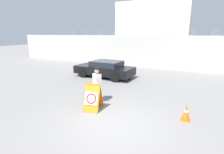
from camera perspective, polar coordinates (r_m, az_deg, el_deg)
The scene contains 7 objects.
ground_plane at distance 6.52m, azimuth 0.53°, elevation -15.06°, with size 90.00×90.00×0.00m, color gray.
perimeter_wall at distance 16.55m, azimuth 17.78°, elevation 7.57°, with size 36.00×0.30×3.47m.
building_block at distance 21.53m, azimuth 13.85°, elevation 13.73°, with size 7.56×5.75×6.47m.
barricade_sign at distance 7.47m, azimuth -6.23°, elevation -6.50°, with size 0.79×0.94×1.13m.
security_guard at distance 8.07m, azimuth -4.93°, elevation -2.29°, with size 0.57×0.55×1.66m.
traffic_cone_near at distance 7.18m, azimuth 23.04°, elevation -10.57°, with size 0.35×0.35×0.64m.
parked_car_front_coupe at distance 12.98m, azimuth -2.38°, elevation 2.69°, with size 4.44×2.06×1.23m.
Camera 1 is at (2.48, -5.13, 3.16)m, focal length 28.00 mm.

